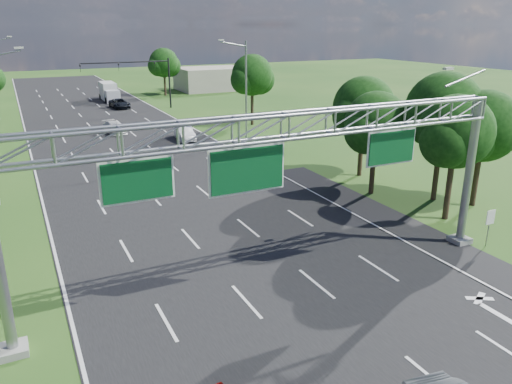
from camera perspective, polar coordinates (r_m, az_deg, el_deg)
ground at (r=38.88m, az=-10.27°, el=1.11°), size 220.00×220.00×0.00m
road at (r=38.88m, az=-10.27°, el=1.11°), size 18.00×180.00×0.02m
road_flare at (r=30.41m, az=17.79°, el=-4.53°), size 3.00×30.00×0.02m
sign_gantry at (r=21.01m, az=3.50°, el=5.93°), size 23.50×1.00×9.56m
regulatory_sign at (r=29.57m, az=25.18°, el=-2.97°), size 0.60×0.08×2.10m
traffic_signal at (r=73.17m, az=-12.63°, el=13.21°), size 12.21×0.24×7.00m
streetlight_r_mid at (r=50.79m, az=-1.35°, el=11.92°), size 2.97×0.22×10.16m
tree_cluster_right at (r=35.62m, az=18.35°, el=7.69°), size 9.91×14.60×8.68m
tree_verge_rd at (r=60.04m, az=-0.40°, el=13.01°), size 5.76×4.80×8.28m
tree_verge_re at (r=87.42m, az=-10.45°, el=14.18°), size 5.76×4.80×7.84m
building_right at (r=94.58m, az=-5.10°, el=12.77°), size 12.00×9.00×4.00m
car_queue_a at (r=57.89m, az=-15.89°, el=7.08°), size 2.33×4.54×1.26m
car_queue_b at (r=75.63m, az=-15.32°, el=9.72°), size 2.59×4.93×1.33m
car_queue_d at (r=53.00m, az=-8.16°, el=6.69°), size 1.98×4.51×1.44m
box_truck at (r=83.74m, az=-16.46°, el=10.89°), size 2.25×7.34×2.77m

